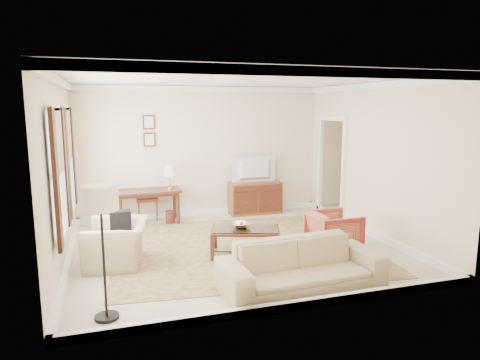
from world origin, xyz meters
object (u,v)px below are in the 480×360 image
club_armchair (117,236)px  sofa (302,258)px  writing_desk (148,195)px  sideboard (255,198)px  coffee_table (246,234)px  striped_armchair (334,230)px  tv (255,161)px

club_armchair → sofa: size_ratio=0.47×
writing_desk → sideboard: 2.45m
coffee_table → striped_armchair: (1.46, -0.31, 0.03)m
sideboard → tv: 0.86m
club_armchair → sofa: 2.90m
tv → club_armchair: (-3.14, -2.44, -0.77)m
sideboard → sofa: sofa is taller
striped_armchair → club_armchair: (-3.51, 0.51, 0.07)m
writing_desk → sofa: (1.66, -3.97, -0.18)m
tv → striped_armchair: tv is taller
sideboard → striped_armchair: 2.99m
tv → club_armchair: tv is taller
writing_desk → striped_armchair: 3.97m
coffee_table → writing_desk: bearing=118.3°
sideboard → striped_armchair: (0.37, -2.97, 0.02)m
sideboard → tv: bearing=-90.0°
tv → coffee_table: (-1.09, -2.64, -0.86)m
writing_desk → tv: (2.43, 0.15, 0.61)m
sideboard → writing_desk: bearing=-176.0°
tv → coffee_table: tv is taller
sideboard → club_armchair: club_armchair is taller
writing_desk → club_armchair: club_armchair is taller
writing_desk → sideboard: (2.43, 0.17, -0.24)m
club_armchair → striped_armchair: bearing=91.5°
writing_desk → tv: bearing=3.5°
striped_armchair → sideboard: bearing=6.9°
coffee_table → striped_armchair: bearing=-11.8°
tv → sofa: bearing=79.4°
writing_desk → striped_armchair: striped_armchair is taller
club_armchair → coffee_table: bearing=94.1°
striped_armchair → sofa: sofa is taller
sideboard → coffee_table: sideboard is taller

